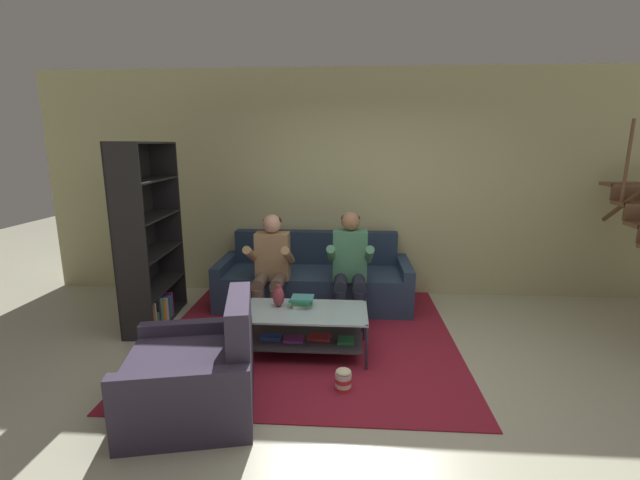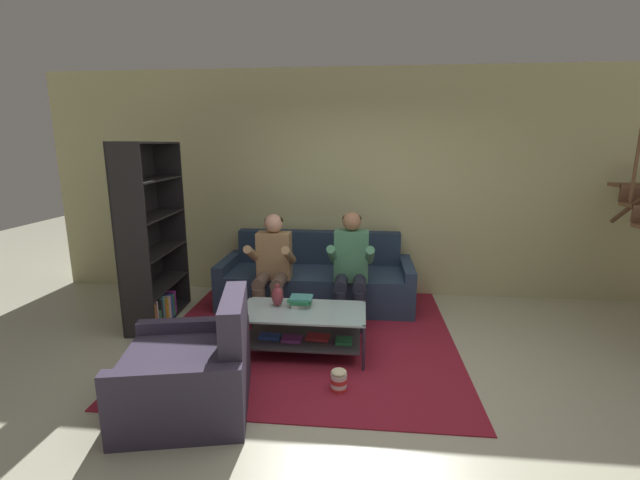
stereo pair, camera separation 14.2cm
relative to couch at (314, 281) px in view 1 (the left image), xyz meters
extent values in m
plane|color=#BAB89C|center=(0.58, -1.93, -0.29)|extent=(16.80, 16.80, 0.00)
cube|color=#BCB983|center=(0.58, 0.53, 1.16)|extent=(8.40, 0.12, 2.90)
cylinder|color=brown|center=(3.47, -0.12, 1.49)|extent=(0.04, 0.04, 0.90)
cube|color=#283A53|center=(0.00, -0.05, -0.07)|extent=(2.09, 0.88, 0.45)
cube|color=#223146|center=(0.00, 0.30, 0.37)|extent=(2.09, 0.18, 0.42)
cube|color=#283A53|center=(-1.11, -0.05, -0.01)|extent=(0.13, 0.88, 0.57)
cube|color=#283A53|center=(1.11, -0.05, -0.01)|extent=(0.13, 0.88, 0.57)
cylinder|color=brown|center=(-0.54, -0.80, -0.07)|extent=(0.14, 0.14, 0.45)
cylinder|color=brown|center=(-0.34, -0.80, -0.07)|extent=(0.14, 0.14, 0.45)
cylinder|color=brown|center=(-0.54, -0.62, 0.20)|extent=(0.14, 0.42, 0.14)
cylinder|color=brown|center=(-0.34, -0.62, 0.20)|extent=(0.14, 0.42, 0.14)
cube|color=#9E7B53|center=(-0.44, -0.41, 0.43)|extent=(0.38, 0.22, 0.54)
cylinder|color=#9E7B53|center=(-0.64, -0.59, 0.48)|extent=(0.09, 0.49, 0.31)
cylinder|color=#9E7B53|center=(-0.24, -0.59, 0.48)|extent=(0.09, 0.49, 0.31)
sphere|color=tan|center=(-0.44, -0.41, 0.80)|extent=(0.21, 0.21, 0.21)
ellipsoid|color=black|center=(-0.44, -0.39, 0.83)|extent=(0.21, 0.21, 0.13)
cylinder|color=#202330|center=(0.34, -0.80, -0.07)|extent=(0.14, 0.14, 0.45)
cylinder|color=#202330|center=(0.54, -0.80, -0.07)|extent=(0.14, 0.14, 0.45)
cylinder|color=#202330|center=(0.34, -0.62, 0.20)|extent=(0.14, 0.42, 0.14)
cylinder|color=#202330|center=(0.54, -0.62, 0.20)|extent=(0.14, 0.42, 0.14)
cube|color=#47835E|center=(0.44, -0.41, 0.45)|extent=(0.38, 0.22, 0.58)
cylinder|color=#47835E|center=(0.24, -0.59, 0.50)|extent=(0.09, 0.49, 0.31)
cylinder|color=#47835E|center=(0.64, -0.59, 0.50)|extent=(0.09, 0.49, 0.31)
sphere|color=#96694A|center=(0.44, -0.41, 0.84)|extent=(0.21, 0.21, 0.21)
ellipsoid|color=black|center=(0.44, -0.39, 0.87)|extent=(0.21, 0.21, 0.13)
cube|color=#A9C4C7|center=(0.01, -1.32, 0.13)|extent=(1.18, 0.62, 0.02)
cube|color=#3C3A3F|center=(0.01, -1.32, -0.14)|extent=(1.09, 0.57, 0.02)
cylinder|color=#32283C|center=(-0.56, -1.61, -0.08)|extent=(0.03, 0.03, 0.43)
cylinder|color=#32283C|center=(0.59, -1.61, -0.08)|extent=(0.03, 0.03, 0.43)
cylinder|color=#32283C|center=(-0.56, -1.02, -0.08)|extent=(0.03, 0.03, 0.43)
cylinder|color=#32283C|center=(0.59, -1.02, -0.08)|extent=(0.03, 0.03, 0.43)
cube|color=#325AB9|center=(-0.30, -1.37, -0.12)|extent=(0.21, 0.12, 0.03)
cube|color=purple|center=(-0.08, -1.40, -0.12)|extent=(0.19, 0.14, 0.03)
cube|color=red|center=(0.16, -1.33, -0.12)|extent=(0.23, 0.17, 0.02)
cube|color=#2B9151|center=(0.41, -1.39, -0.12)|extent=(0.15, 0.16, 0.03)
cube|color=maroon|center=(0.01, -0.78, -0.29)|extent=(3.00, 3.27, 0.01)
cube|color=#924E4E|center=(0.01, -0.78, -0.29)|extent=(1.65, 1.80, 0.00)
ellipsoid|color=#8D333E|center=(-0.25, -1.22, 0.24)|extent=(0.11, 0.11, 0.20)
cylinder|color=#8D333E|center=(-0.25, -1.22, 0.34)|extent=(0.05, 0.05, 0.04)
cube|color=silver|center=(-0.02, -1.22, 0.15)|extent=(0.21, 0.17, 0.03)
cube|color=#368755|center=(-0.02, -1.22, 0.18)|extent=(0.21, 0.14, 0.03)
cube|color=#2C8E54|center=(-0.03, -1.23, 0.21)|extent=(0.23, 0.19, 0.02)
cube|color=teal|center=(-0.01, -1.22, 0.23)|extent=(0.21, 0.17, 0.02)
cube|color=black|center=(-1.71, -1.18, 0.70)|extent=(0.34, 0.04, 1.99)
cube|color=black|center=(-1.78, -0.11, 0.70)|extent=(0.34, 0.04, 1.99)
cube|color=black|center=(-1.91, -0.66, 0.70)|extent=(0.09, 1.09, 1.99)
cube|color=black|center=(-1.75, -0.64, -0.28)|extent=(0.41, 1.07, 0.02)
cube|color=black|center=(-1.75, -0.64, 0.11)|extent=(0.41, 1.07, 0.02)
cube|color=black|center=(-1.75, -0.64, 0.50)|extent=(0.41, 1.07, 0.02)
cube|color=black|center=(-1.75, -0.64, 0.90)|extent=(0.41, 1.07, 0.02)
cube|color=black|center=(-1.75, -0.64, 1.30)|extent=(0.41, 1.07, 0.02)
cube|color=black|center=(-1.75, -0.64, 1.69)|extent=(0.41, 1.07, 0.02)
cube|color=gold|center=(-1.70, -1.14, -0.11)|extent=(0.27, 0.07, 0.33)
cube|color=#926851|center=(-1.70, -1.08, -0.12)|extent=(0.26, 0.06, 0.32)
cube|color=silver|center=(-1.70, -1.05, -0.11)|extent=(0.25, 0.04, 0.34)
cube|color=#388256|center=(-1.73, -1.00, -0.17)|extent=(0.31, 0.08, 0.21)
cube|color=#232C2D|center=(-1.70, -0.94, -0.12)|extent=(0.24, 0.05, 0.30)
cube|color=teal|center=(-1.70, -0.88, -0.11)|extent=(0.25, 0.07, 0.33)
cube|color=orange|center=(-1.73, -0.82, -0.16)|extent=(0.30, 0.07, 0.23)
cube|color=gold|center=(-1.74, -0.77, -0.14)|extent=(0.31, 0.05, 0.26)
cube|color=silver|center=(-1.70, -0.72, -0.14)|extent=(0.23, 0.07, 0.27)
cube|color=#3153B7|center=(-1.73, -0.66, -0.14)|extent=(0.26, 0.07, 0.27)
cube|color=#2B8A50|center=(-1.75, -0.61, -0.15)|extent=(0.31, 0.07, 0.25)
cube|color=purple|center=(-1.72, -0.55, -0.14)|extent=(0.23, 0.06, 0.27)
cube|color=#352E41|center=(-0.74, -2.28, -0.07)|extent=(1.03, 0.88, 0.44)
cube|color=#352E41|center=(-0.38, -2.20, 0.37)|extent=(0.30, 0.72, 0.44)
cube|color=#352E41|center=(-0.82, -1.88, -0.02)|extent=(0.91, 0.30, 0.54)
cube|color=#352E41|center=(-0.66, -2.68, -0.02)|extent=(0.91, 0.30, 0.54)
cylinder|color=red|center=(0.39, -1.94, -0.28)|extent=(0.13, 0.13, 0.04)
cylinder|color=white|center=(0.39, -1.94, -0.24)|extent=(0.13, 0.13, 0.04)
cylinder|color=red|center=(0.39, -1.94, -0.20)|extent=(0.13, 0.13, 0.04)
cylinder|color=white|center=(0.39, -1.94, -0.16)|extent=(0.13, 0.13, 0.04)
ellipsoid|color=beige|center=(0.39, -1.94, -0.13)|extent=(0.13, 0.13, 0.05)
camera|label=1|loc=(0.41, -5.09, 1.67)|focal=24.00mm
camera|label=2|loc=(0.55, -5.08, 1.67)|focal=24.00mm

